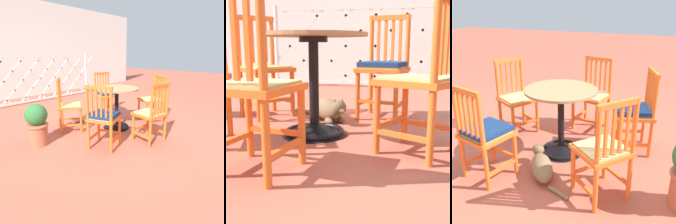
{
  "view_description": "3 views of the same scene",
  "coord_description": "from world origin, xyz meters",
  "views": [
    {
      "loc": [
        -2.51,
        -2.18,
        1.31
      ],
      "look_at": [
        -0.15,
        -0.01,
        0.34
      ],
      "focal_mm": 31.48,
      "sensor_mm": 36.0,
      "label": 1
    },
    {
      "loc": [
        0.69,
        -2.17,
        0.64
      ],
      "look_at": [
        0.17,
        0.18,
        0.15
      ],
      "focal_mm": 51.86,
      "sensor_mm": 36.0,
      "label": 2
    },
    {
      "loc": [
        -1.12,
        2.5,
        1.57
      ],
      "look_at": [
        0.02,
        -0.02,
        0.46
      ],
      "focal_mm": 44.39,
      "sensor_mm": 36.0,
      "label": 3
    }
  ],
  "objects": [
    {
      "name": "tabby_cat",
      "position": [
        0.02,
        0.5,
        0.1
      ],
      "size": [
        0.59,
        0.51,
        0.23
      ],
      "color": "brown",
      "rests_on": "ground_plane"
    },
    {
      "name": "orange_chair_near_fence",
      "position": [
        0.77,
        -0.24,
        0.43
      ],
      "size": [
        0.54,
        0.54,
        0.91
      ],
      "color": "orange",
      "rests_on": "ground_plane"
    },
    {
      "name": "orange_chair_facing_out",
      "position": [
        -0.68,
        -0.35,
        0.45
      ],
      "size": [
        0.52,
        0.52,
        0.91
      ],
      "color": "orange",
      "rests_on": "ground_plane"
    },
    {
      "name": "orange_chair_tucked_in",
      "position": [
        -0.61,
        0.58,
        0.43
      ],
      "size": [
        0.56,
        0.56,
        0.91
      ],
      "color": "orange",
      "rests_on": "ground_plane"
    },
    {
      "name": "orange_chair_by_planter",
      "position": [
        0.47,
        0.74,
        0.45
      ],
      "size": [
        0.48,
        0.48,
        0.91
      ],
      "color": "orange",
      "rests_on": "ground_plane"
    },
    {
      "name": "orange_chair_at_corner",
      "position": [
        -0.06,
        -0.73,
        0.43
      ],
      "size": [
        0.46,
        0.46,
        0.91
      ],
      "color": "orange",
      "rests_on": "ground_plane"
    },
    {
      "name": "ground_plane",
      "position": [
        0.0,
        0.0,
        0.0
      ],
      "size": [
        24.0,
        24.0,
        0.0
      ],
      "primitive_type": "plane",
      "color": "#AD5642"
    },
    {
      "name": "cafe_table",
      "position": [
        0.03,
        0.04,
        0.28
      ],
      "size": [
        0.76,
        0.76,
        0.73
      ],
      "color": "black",
      "rests_on": "ground_plane"
    }
  ]
}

